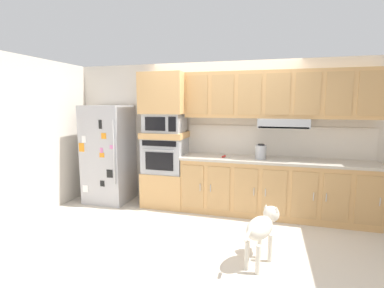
{
  "coord_description": "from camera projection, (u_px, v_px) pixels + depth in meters",
  "views": [
    {
      "loc": [
        0.78,
        -3.81,
        1.79
      ],
      "look_at": [
        -0.43,
        0.59,
        1.13
      ],
      "focal_mm": 26.31,
      "sensor_mm": 36.0,
      "label": 1
    }
  ],
  "objects": [
    {
      "name": "lower_cabinet_run",
      "position": [
        274.0,
        188.0,
        4.51
      ],
      "size": [
        2.96,
        0.63,
        0.88
      ],
      "color": "tan",
      "rests_on": "ground"
    },
    {
      "name": "built_in_oven",
      "position": [
        165.0,
        155.0,
        4.93
      ],
      "size": [
        0.7,
        0.62,
        0.6
      ],
      "color": "#A8AAAF",
      "rests_on": "oven_base_cabinet"
    },
    {
      "name": "microwave",
      "position": [
        165.0,
        123.0,
        4.85
      ],
      "size": [
        0.64,
        0.54,
        0.32
      ],
      "color": "#A8AAAF",
      "rests_on": "appliance_mid_shelf"
    },
    {
      "name": "screwdriver",
      "position": [
        224.0,
        156.0,
        4.59
      ],
      "size": [
        0.16,
        0.14,
        0.03
      ],
      "color": "red",
      "rests_on": "countertop_slab"
    },
    {
      "name": "appliance_upper_cabinet",
      "position": [
        165.0,
        94.0,
        4.79
      ],
      "size": [
        0.74,
        0.62,
        0.68
      ],
      "primitive_type": "cube",
      "color": "tan",
      "rests_on": "microwave"
    },
    {
      "name": "electric_kettle",
      "position": [
        261.0,
        152.0,
        4.44
      ],
      "size": [
        0.17,
        0.17,
        0.24
      ],
      "color": "#A8AAAF",
      "rests_on": "countertop_slab"
    },
    {
      "name": "oven_base_cabinet",
      "position": [
        166.0,
        188.0,
        5.02
      ],
      "size": [
        0.74,
        0.62,
        0.6
      ],
      "primitive_type": "cube",
      "color": "tan",
      "rests_on": "ground"
    },
    {
      "name": "countertop_slab",
      "position": [
        275.0,
        160.0,
        4.45
      ],
      "size": [
        3.0,
        0.64,
        0.04
      ],
      "primitive_type": "cube",
      "color": "#BCB2A3",
      "rests_on": "lower_cabinet_run"
    },
    {
      "name": "backsplash_panel",
      "position": [
        275.0,
        141.0,
        4.69
      ],
      "size": [
        3.0,
        0.02,
        0.5
      ],
      "primitive_type": "cube",
      "color": "silver",
      "rests_on": "countertop_slab"
    },
    {
      "name": "back_kitchen_wall",
      "position": [
        223.0,
        134.0,
        4.98
      ],
      "size": [
        6.2,
        0.12,
        2.5
      ],
      "primitive_type": "cube",
      "color": "beige",
      "rests_on": "ground"
    },
    {
      "name": "refrigerator",
      "position": [
        109.0,
        154.0,
        5.16
      ],
      "size": [
        0.76,
        0.73,
        1.76
      ],
      "color": "#ADADB2",
      "rests_on": "ground"
    },
    {
      "name": "upper_cabinet_with_hood",
      "position": [
        278.0,
        96.0,
        4.42
      ],
      "size": [
        2.96,
        0.48,
        0.88
      ],
      "color": "tan",
      "rests_on": "backsplash_panel"
    },
    {
      "name": "dog",
      "position": [
        262.0,
        227.0,
        3.13
      ],
      "size": [
        0.41,
        0.75,
        0.62
      ],
      "rotation": [
        0.0,
        0.0,
        1.16
      ],
      "color": "beige",
      "rests_on": "ground"
    },
    {
      "name": "appliance_mid_shelf",
      "position": [
        165.0,
        135.0,
        4.89
      ],
      "size": [
        0.74,
        0.62,
        0.1
      ],
      "primitive_type": "cube",
      "color": "tan",
      "rests_on": "built_in_oven"
    },
    {
      "name": "side_panel_left",
      "position": [
        45.0,
        136.0,
        4.65
      ],
      "size": [
        0.12,
        7.1,
        2.5
      ],
      "primitive_type": "cube",
      "color": "beige",
      "rests_on": "ground"
    },
    {
      "name": "ground_plane",
      "position": [
        209.0,
        227.0,
        4.1
      ],
      "size": [
        9.6,
        9.6,
        0.0
      ],
      "primitive_type": "plane",
      "color": "beige"
    }
  ]
}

